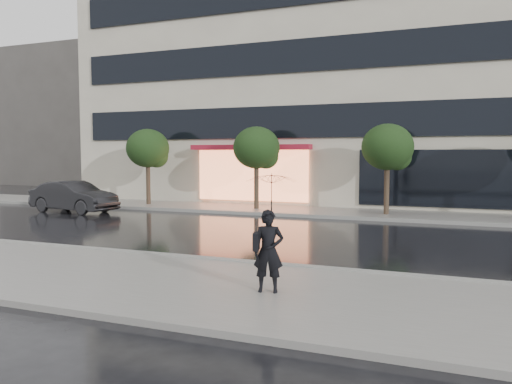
% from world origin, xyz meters
% --- Properties ---
extents(ground, '(120.00, 120.00, 0.00)m').
position_xyz_m(ground, '(0.00, 0.00, 0.00)').
color(ground, black).
rests_on(ground, ground).
extents(sidewalk_near, '(60.00, 4.50, 0.12)m').
position_xyz_m(sidewalk_near, '(0.00, -3.25, 0.06)').
color(sidewalk_near, slate).
rests_on(sidewalk_near, ground).
extents(sidewalk_far, '(60.00, 3.50, 0.12)m').
position_xyz_m(sidewalk_far, '(0.00, 10.25, 0.06)').
color(sidewalk_far, slate).
rests_on(sidewalk_far, ground).
extents(curb_near, '(60.00, 0.25, 0.14)m').
position_xyz_m(curb_near, '(0.00, -1.00, 0.07)').
color(curb_near, gray).
rests_on(curb_near, ground).
extents(curb_far, '(60.00, 0.25, 0.14)m').
position_xyz_m(curb_far, '(0.00, 8.50, 0.07)').
color(curb_far, gray).
rests_on(curb_far, ground).
extents(office_building, '(30.00, 12.76, 18.00)m').
position_xyz_m(office_building, '(-0.00, 17.97, 9.00)').
color(office_building, beige).
rests_on(office_building, ground).
extents(bg_building_left, '(14.00, 10.00, 12.00)m').
position_xyz_m(bg_building_left, '(-28.00, 26.00, 6.00)').
color(bg_building_left, '#59544F').
rests_on(bg_building_left, ground).
extents(tree_far_west, '(2.20, 2.20, 3.99)m').
position_xyz_m(tree_far_west, '(-8.94, 10.03, 2.92)').
color(tree_far_west, '#33261C').
rests_on(tree_far_west, ground).
extents(tree_mid_west, '(2.20, 2.20, 3.99)m').
position_xyz_m(tree_mid_west, '(-2.94, 10.03, 2.92)').
color(tree_mid_west, '#33261C').
rests_on(tree_mid_west, ground).
extents(tree_mid_east, '(2.20, 2.20, 3.99)m').
position_xyz_m(tree_mid_east, '(3.06, 10.03, 2.92)').
color(tree_mid_east, '#33261C').
rests_on(tree_mid_east, ground).
extents(parked_car, '(4.52, 2.01, 1.44)m').
position_xyz_m(parked_car, '(-10.75, 6.49, 0.72)').
color(parked_car, black).
rests_on(parked_car, ground).
extents(pedestrian_with_umbrella, '(1.12, 1.13, 2.22)m').
position_xyz_m(pedestrian_with_umbrella, '(2.47, -3.30, 1.60)').
color(pedestrian_with_umbrella, black).
rests_on(pedestrian_with_umbrella, sidewalk_near).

